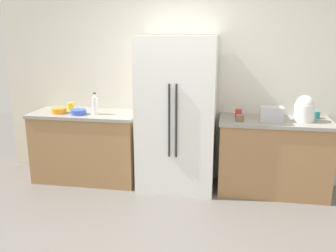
{
  "coord_description": "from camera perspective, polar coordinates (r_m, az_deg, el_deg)",
  "views": [
    {
      "loc": [
        0.51,
        -2.77,
        1.89
      ],
      "look_at": [
        -0.04,
        0.45,
        1.05
      ],
      "focal_mm": 38.55,
      "sensor_mm": 36.0,
      "label": 1
    }
  ],
  "objects": [
    {
      "name": "toaster",
      "position": [
        4.33,
        16.07,
        1.87
      ],
      "size": [
        0.26,
        0.17,
        0.16
      ],
      "primitive_type": "cube",
      "color": "silver",
      "rests_on": "counter_right"
    },
    {
      "name": "refrigerator",
      "position": [
        4.37,
        1.44,
        1.83
      ],
      "size": [
        0.92,
        0.68,
        1.87
      ],
      "color": "white",
      "rests_on": "ground_plane"
    },
    {
      "name": "bowl_a",
      "position": [
        4.63,
        -13.96,
        2.17
      ],
      "size": [
        0.19,
        0.19,
        0.06
      ],
      "primitive_type": "cylinder",
      "color": "blue",
      "rests_on": "counter_left"
    },
    {
      "name": "cup_b",
      "position": [
        4.64,
        22.36,
        1.66
      ],
      "size": [
        0.09,
        0.09,
        0.08
      ],
      "primitive_type": "cylinder",
      "color": "teal",
      "rests_on": "counter_right"
    },
    {
      "name": "cup_a",
      "position": [
        4.23,
        11.25,
        1.24
      ],
      "size": [
        0.09,
        0.09,
        0.07
      ],
      "primitive_type": "cylinder",
      "color": "brown",
      "rests_on": "counter_right"
    },
    {
      "name": "counter_left",
      "position": [
        4.85,
        -12.69,
        -3.12
      ],
      "size": [
        1.37,
        0.62,
        0.91
      ],
      "color": "#9E7247",
      "rests_on": "ground_plane"
    },
    {
      "name": "rice_cooker",
      "position": [
        4.41,
        20.77,
        2.55
      ],
      "size": [
        0.23,
        0.23,
        0.3
      ],
      "color": "white",
      "rests_on": "counter_right"
    },
    {
      "name": "cup_c",
      "position": [
        4.92,
        -15.14,
        3.01
      ],
      "size": [
        0.08,
        0.08,
        0.1
      ],
      "primitive_type": "cylinder",
      "color": "yellow",
      "rests_on": "counter_left"
    },
    {
      "name": "bowl_b",
      "position": [
        4.77,
        -16.84,
        2.35
      ],
      "size": [
        0.19,
        0.19,
        0.07
      ],
      "primitive_type": "cylinder",
      "color": "orange",
      "rests_on": "counter_left"
    },
    {
      "name": "kitchen_back_panel",
      "position": [
        4.68,
        3.43,
        7.68
      ],
      "size": [
        5.06,
        0.1,
        2.68
      ],
      "primitive_type": "cube",
      "color": "silver",
      "rests_on": "ground_plane"
    },
    {
      "name": "bottle_a",
      "position": [
        4.58,
        -11.45,
        3.24
      ],
      "size": [
        0.07,
        0.07,
        0.27
      ],
      "color": "white",
      "rests_on": "counter_left"
    },
    {
      "name": "counter_right",
      "position": [
        4.53,
        16.24,
        -4.61
      ],
      "size": [
        1.3,
        0.62,
        0.91
      ],
      "color": "#9E7247",
      "rests_on": "ground_plane"
    },
    {
      "name": "cup_d",
      "position": [
        4.43,
        11.07,
        2.0
      ],
      "size": [
        0.08,
        0.08,
        0.1
      ],
      "primitive_type": "cylinder",
      "color": "red",
      "rests_on": "counter_right"
    }
  ]
}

